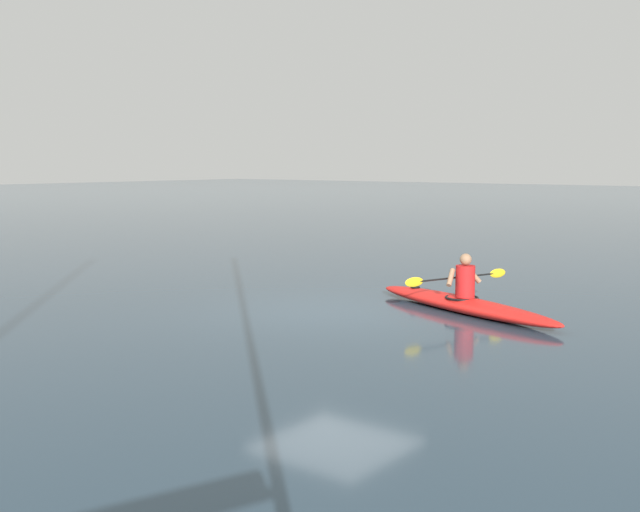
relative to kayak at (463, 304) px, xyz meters
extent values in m
plane|color=#283D4C|center=(1.84, 1.34, -0.14)|extent=(160.00, 160.00, 0.00)
ellipsoid|color=red|center=(0.00, 0.00, 0.00)|extent=(4.46, 2.12, 0.28)
torus|color=black|center=(0.04, -0.01, 0.12)|extent=(0.76, 0.76, 0.04)
cylinder|color=black|center=(1.27, -0.45, 0.13)|extent=(0.18, 0.18, 0.02)
cylinder|color=red|center=(-0.03, 0.01, 0.42)|extent=(0.35, 0.35, 0.57)
sphere|color=#936B4C|center=(-0.03, 0.01, 0.82)|extent=(0.21, 0.21, 0.21)
cylinder|color=black|center=(0.16, -0.06, 0.47)|extent=(0.70, 1.91, 0.03)
ellipsoid|color=gold|center=(0.49, 0.89, 0.47)|extent=(0.17, 0.39, 0.17)
ellipsoid|color=gold|center=(-0.18, -1.00, 0.47)|extent=(0.17, 0.39, 0.17)
cylinder|color=#936B4C|center=(0.14, 0.24, 0.50)|extent=(0.17, 0.31, 0.34)
cylinder|color=#936B4C|center=(-0.05, -0.27, 0.50)|extent=(0.26, 0.25, 0.34)
camera|label=1|loc=(-6.37, 12.32, 2.53)|focal=43.43mm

